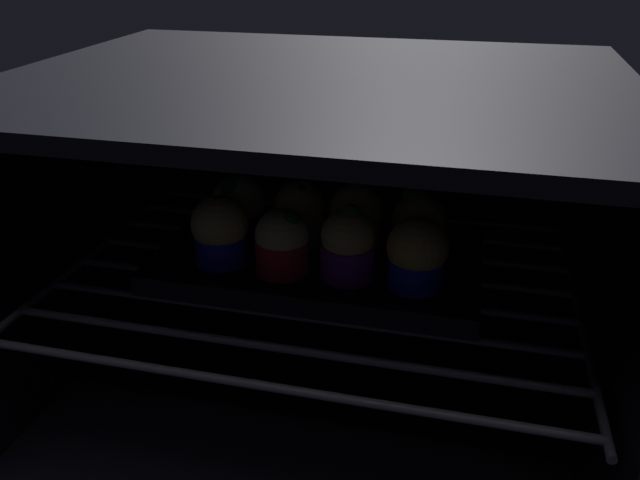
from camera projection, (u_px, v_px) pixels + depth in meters
oven_cavity at (326, 233)px, 72.03cm from camera, size 59.00×47.00×37.00cm
oven_rack at (317, 277)px, 69.82cm from camera, size 54.80×42.00×0.80cm
baking_tray at (320, 262)px, 70.59cm from camera, size 34.64×20.71×2.20cm
muffin_row0_col0 at (220, 230)px, 68.16cm from camera, size 6.19×6.19×7.62cm
muffin_row0_col1 at (282, 242)px, 66.35cm from camera, size 5.65×5.65×7.16cm
muffin_row0_col2 at (348, 245)px, 65.17cm from camera, size 5.65×5.65×8.03cm
muffin_row0_col3 at (417, 255)px, 63.51cm from camera, size 6.17×6.17×7.40cm
muffin_row1_col0 at (238, 208)px, 73.66cm from camera, size 6.11×6.11×7.54cm
muffin_row1_col1 at (300, 213)px, 72.89cm from camera, size 5.95×5.95×7.22cm
muffin_row1_col2 at (356, 217)px, 71.08cm from camera, size 6.03×6.03×8.05cm
muffin_row1_col3 at (418, 225)px, 69.68cm from camera, size 5.78×5.78×7.85cm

